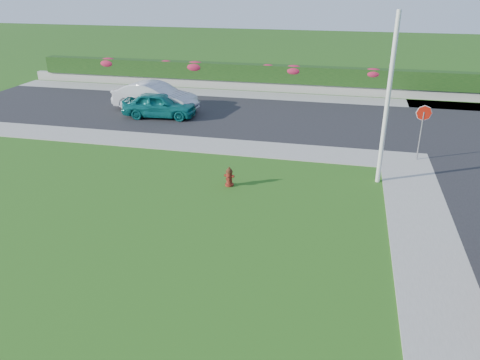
% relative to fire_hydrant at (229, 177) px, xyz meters
% --- Properties ---
extents(ground, '(120.00, 120.00, 0.00)m').
position_rel_fire_hydrant_xyz_m(ground, '(-0.53, -4.94, -0.35)').
color(ground, black).
rests_on(ground, ground).
extents(street_far, '(26.00, 8.00, 0.04)m').
position_rel_fire_hydrant_xyz_m(street_far, '(-5.53, 9.06, -0.33)').
color(street_far, black).
rests_on(street_far, ground).
extents(sidewalk_right, '(2.00, 20.00, 0.04)m').
position_rel_fire_hydrant_xyz_m(sidewalk_right, '(6.47, -6.94, -0.33)').
color(sidewalk_right, gray).
rests_on(sidewalk_right, ground).
extents(sidewalk_far, '(24.00, 2.00, 0.04)m').
position_rel_fire_hydrant_xyz_m(sidewalk_far, '(-6.53, 4.06, -0.33)').
color(sidewalk_far, gray).
rests_on(sidewalk_far, ground).
extents(curb_corner, '(2.00, 2.00, 0.04)m').
position_rel_fire_hydrant_xyz_m(curb_corner, '(6.47, 4.06, -0.33)').
color(curb_corner, gray).
rests_on(curb_corner, ground).
extents(sidewalk_beyond, '(34.00, 2.00, 0.04)m').
position_rel_fire_hydrant_xyz_m(sidewalk_beyond, '(-1.53, 14.06, -0.33)').
color(sidewalk_beyond, gray).
rests_on(sidewalk_beyond, ground).
extents(retaining_wall, '(34.00, 0.40, 0.60)m').
position_rel_fire_hydrant_xyz_m(retaining_wall, '(-1.53, 15.56, -0.05)').
color(retaining_wall, gray).
rests_on(retaining_wall, ground).
extents(hedge, '(32.00, 0.90, 1.10)m').
position_rel_fire_hydrant_xyz_m(hedge, '(-1.53, 15.66, 0.80)').
color(hedge, black).
rests_on(hedge, retaining_wall).
extents(fire_hydrant, '(0.37, 0.35, 0.73)m').
position_rel_fire_hydrant_xyz_m(fire_hydrant, '(0.00, 0.00, 0.00)').
color(fire_hydrant, '#4A160B').
rests_on(fire_hydrant, ground).
extents(sedan_teal, '(4.03, 1.89, 1.33)m').
position_rel_fire_hydrant_xyz_m(sedan_teal, '(-5.85, 7.85, 0.36)').
color(sedan_teal, '#0D6361').
rests_on(sedan_teal, street_far).
extents(sedan_silver, '(5.00, 2.41, 1.58)m').
position_rel_fire_hydrant_xyz_m(sedan_silver, '(-6.58, 9.00, 0.49)').
color(sedan_silver, '#B6B9BF').
rests_on(sedan_silver, street_far).
extents(utility_pole, '(0.16, 0.16, 6.05)m').
position_rel_fire_hydrant_xyz_m(utility_pole, '(5.29, 1.61, 2.68)').
color(utility_pole, silver).
rests_on(utility_pole, ground).
extents(stop_sign, '(0.63, 0.10, 2.33)m').
position_rel_fire_hydrant_xyz_m(stop_sign, '(6.96, 4.27, 1.37)').
color(stop_sign, slate).
rests_on(stop_sign, ground).
extents(flower_clump_a, '(1.42, 0.92, 0.71)m').
position_rel_fire_hydrant_xyz_m(flower_clump_a, '(-12.76, 15.56, 1.07)').
color(flower_clump_a, '#BD2039').
rests_on(flower_clump_a, hedge).
extents(flower_clump_b, '(1.09, 0.70, 0.54)m').
position_rel_fire_hydrant_xyz_m(flower_clump_b, '(-8.42, 15.56, 1.14)').
color(flower_clump_b, '#BD2039').
rests_on(flower_clump_b, hedge).
extents(flower_clump_c, '(1.46, 0.94, 0.73)m').
position_rel_fire_hydrant_xyz_m(flower_clump_c, '(-6.33, 15.56, 1.07)').
color(flower_clump_c, '#BD2039').
rests_on(flower_clump_c, hedge).
extents(flower_clump_d, '(1.06, 0.68, 0.53)m').
position_rel_fire_hydrant_xyz_m(flower_clump_d, '(-1.33, 15.56, 1.14)').
color(flower_clump_d, '#BD2039').
rests_on(flower_clump_d, hedge).
extents(flower_clump_e, '(1.37, 0.88, 0.68)m').
position_rel_fire_hydrant_xyz_m(flower_clump_e, '(0.38, 15.56, 1.08)').
color(flower_clump_e, '#BD2039').
rests_on(flower_clump_e, hedge).
extents(flower_clump_f, '(1.31, 0.84, 0.65)m').
position_rel_fire_hydrant_xyz_m(flower_clump_f, '(5.36, 15.56, 1.09)').
color(flower_clump_f, '#BD2039').
rests_on(flower_clump_f, hedge).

